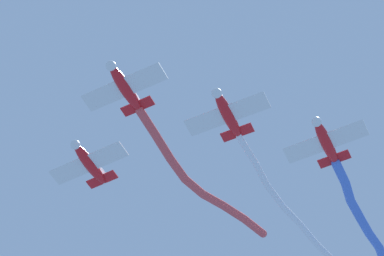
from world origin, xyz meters
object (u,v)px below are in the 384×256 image
(airplane_slot, at_px, (326,141))
(airplane_lead, at_px, (125,87))
(airplane_right_wing, at_px, (89,163))
(airplane_left_wing, at_px, (227,114))

(airplane_slot, bearing_deg, airplane_lead, -46.94)
(airplane_right_wing, bearing_deg, airplane_slot, 109.86)
(airplane_lead, relative_size, airplane_slot, 1.00)
(airplane_lead, xyz_separation_m, airplane_left_wing, (7.32, -5.99, 0.00))
(airplane_lead, bearing_deg, airplane_right_wing, -129.88)
(airplane_lead, distance_m, airplane_slot, 18.92)
(airplane_left_wing, distance_m, airplane_slot, 9.46)
(airplane_lead, relative_size, airplane_right_wing, 1.00)
(airplane_lead, bearing_deg, airplane_left_wing, 134.07)
(airplane_lead, relative_size, airplane_left_wing, 1.00)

